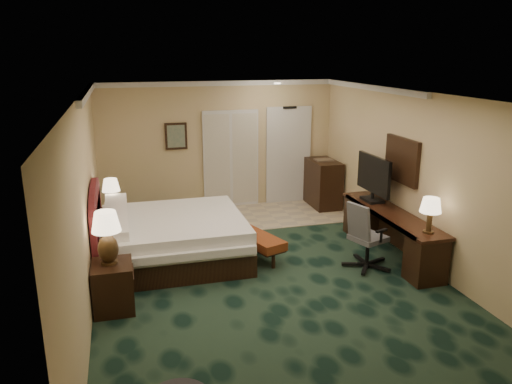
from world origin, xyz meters
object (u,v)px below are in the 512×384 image
object	(u,v)px
lamp_far	(112,195)
nightstand_near	(113,287)
bed_bench	(255,245)
minibar	(323,183)
desk_chair	(368,235)
nightstand_far	(113,226)
tv	(373,179)
lamp_near	(107,238)
bed	(174,238)
desk	(390,234)

from	to	relation	value
lamp_far	nightstand_near	bearing A→B (deg)	-90.06
lamp_far	bed_bench	size ratio (longest dim) A/B	0.48
bed_bench	minibar	distance (m)	3.21
desk_chair	lamp_far	bearing A→B (deg)	132.32
nightstand_far	tv	world-z (taller)	tv
tv	minibar	xyz separation A→B (m)	(-0.02, 2.17, -0.64)
lamp_near	minibar	bearing A→B (deg)	38.23
nightstand_far	tv	size ratio (longest dim) A/B	0.58
nightstand_near	tv	distance (m)	4.70
lamp_near	tv	bearing A→B (deg)	16.53
nightstand_near	nightstand_far	xyz separation A→B (m)	(-0.02, 2.47, -0.02)
tv	lamp_near	bearing A→B (deg)	-164.75
lamp_near	bed_bench	distance (m)	2.66
bed	lamp_far	bearing A→B (deg)	134.30
lamp_near	lamp_far	xyz separation A→B (m)	(0.03, 2.37, -0.10)
bed_bench	desk_chair	distance (m)	1.83
bed	minibar	size ratio (longest dim) A/B	2.20
lamp_far	bed	bearing A→B (deg)	-45.70
nightstand_far	lamp_near	world-z (taller)	lamp_near
lamp_near	desk	bearing A→B (deg)	8.34
nightstand_near	minibar	size ratio (longest dim) A/B	0.63
desk	desk_chair	xyz separation A→B (m)	(-0.59, -0.36, 0.17)
nightstand_far	bed_bench	distance (m)	2.61
lamp_near	nightstand_far	bearing A→B (deg)	89.76
nightstand_near	bed_bench	bearing A→B (deg)	27.76
nightstand_near	lamp_far	bearing A→B (deg)	89.94
bed	minibar	world-z (taller)	minibar
nightstand_near	desk	xyz separation A→B (m)	(4.43, 0.70, 0.05)
nightstand_near	nightstand_far	world-z (taller)	nightstand_near
desk	desk_chair	distance (m)	0.71
bed	lamp_far	size ratio (longest dim) A/B	3.89
lamp_far	tv	world-z (taller)	tv
lamp_near	desk_chair	size ratio (longest dim) A/B	0.65
desk	nightstand_near	bearing A→B (deg)	-171.07
tv	desk_chair	distance (m)	1.33
desk	tv	bearing A→B (deg)	90.30
lamp_near	tv	size ratio (longest dim) A/B	0.68
bed	nightstand_far	world-z (taller)	bed
desk	tv	distance (m)	1.02
bed	tv	size ratio (longest dim) A/B	2.16
lamp_far	bed_bench	bearing A→B (deg)	-28.86
lamp_near	nightstand_near	bearing A→B (deg)	-59.28
bed_bench	desk_chair	bearing A→B (deg)	-48.04
bed	desk_chair	bearing A→B (deg)	-21.04
lamp_near	bed_bench	bearing A→B (deg)	26.64
lamp_far	tv	size ratio (longest dim) A/B	0.56
bed	desk	distance (m)	3.56
minibar	tv	bearing A→B (deg)	-89.54
nightstand_far	minibar	xyz separation A→B (m)	(4.42, 1.06, 0.21)
lamp_near	desk_chair	bearing A→B (deg)	4.40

